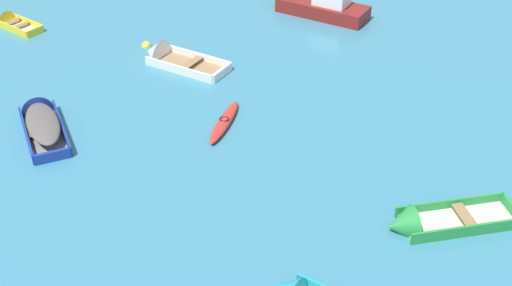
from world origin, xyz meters
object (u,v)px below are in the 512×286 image
object	(u,v)px
rowboat_green_outer_left	(424,223)
rowboat_deep_blue_back_row_right	(41,119)
rowboat_white_back_row_center	(167,57)
rowboat_yellow_cluster_outer	(11,22)
motor_launch_maroon_near_camera	(316,4)
mooring_buoy_between_boats_right	(146,46)
kayak_red_back_row_left	(224,122)

from	to	relation	value
rowboat_green_outer_left	rowboat_deep_blue_back_row_right	bearing A→B (deg)	153.13
rowboat_deep_blue_back_row_right	rowboat_green_outer_left	bearing A→B (deg)	-26.87
rowboat_white_back_row_center	rowboat_yellow_cluster_outer	xyz separation A→B (m)	(-8.13, 4.44, -0.02)
rowboat_deep_blue_back_row_right	motor_launch_maroon_near_camera	world-z (taller)	motor_launch_maroon_near_camera
motor_launch_maroon_near_camera	rowboat_white_back_row_center	xyz separation A→B (m)	(-7.59, -4.92, -0.37)
rowboat_deep_blue_back_row_right	rowboat_yellow_cluster_outer	xyz separation A→B (m)	(-3.48, 9.79, -0.18)
rowboat_green_outer_left	mooring_buoy_between_boats_right	distance (m)	16.97
mooring_buoy_between_boats_right	rowboat_yellow_cluster_outer	bearing A→B (deg)	158.18
rowboat_white_back_row_center	mooring_buoy_between_boats_right	xyz separation A→B (m)	(-1.07, 1.61, -0.18)
rowboat_green_outer_left	mooring_buoy_between_boats_right	xyz separation A→B (m)	(-9.90, 13.79, -0.19)
rowboat_deep_blue_back_row_right	rowboat_yellow_cluster_outer	bearing A→B (deg)	109.60
rowboat_green_outer_left	rowboat_yellow_cluster_outer	bearing A→B (deg)	135.59
rowboat_deep_blue_back_row_right	rowboat_white_back_row_center	world-z (taller)	rowboat_white_back_row_center
kayak_red_back_row_left	mooring_buoy_between_boats_right	xyz separation A→B (m)	(-3.61, 7.28, -0.15)
rowboat_green_outer_left	rowboat_white_back_row_center	bearing A→B (deg)	125.95
motor_launch_maroon_near_camera	rowboat_green_outer_left	bearing A→B (deg)	-85.84
motor_launch_maroon_near_camera	mooring_buoy_between_boats_right	world-z (taller)	motor_launch_maroon_near_camera
rowboat_green_outer_left	mooring_buoy_between_boats_right	world-z (taller)	rowboat_green_outer_left
motor_launch_maroon_near_camera	rowboat_white_back_row_center	size ratio (longest dim) A/B	1.23
kayak_red_back_row_left	rowboat_deep_blue_back_row_right	world-z (taller)	rowboat_deep_blue_back_row_right
motor_launch_maroon_near_camera	rowboat_yellow_cluster_outer	xyz separation A→B (m)	(-15.72, -0.49, -0.39)
rowboat_deep_blue_back_row_right	rowboat_yellow_cluster_outer	size ratio (longest dim) A/B	1.61
kayak_red_back_row_left	motor_launch_maroon_near_camera	distance (m)	11.74
rowboat_green_outer_left	rowboat_yellow_cluster_outer	size ratio (longest dim) A/B	1.62
kayak_red_back_row_left	rowboat_deep_blue_back_row_right	bearing A→B (deg)	177.41
motor_launch_maroon_near_camera	rowboat_yellow_cluster_outer	distance (m)	15.73
kayak_red_back_row_left	motor_launch_maroon_near_camera	xyz separation A→B (m)	(5.04, 10.60, 0.40)
rowboat_yellow_cluster_outer	rowboat_green_outer_left	bearing A→B (deg)	-44.41
rowboat_white_back_row_center	rowboat_green_outer_left	bearing A→B (deg)	-54.05
kayak_red_back_row_left	rowboat_green_outer_left	size ratio (longest dim) A/B	0.71
kayak_red_back_row_left	rowboat_yellow_cluster_outer	size ratio (longest dim) A/B	1.15
rowboat_yellow_cluster_outer	rowboat_deep_blue_back_row_right	bearing A→B (deg)	-70.40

